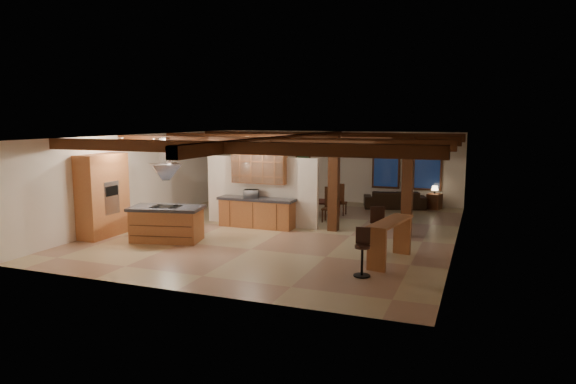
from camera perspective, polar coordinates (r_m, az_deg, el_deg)
name	(u,v)px	position (r m, az deg, el deg)	size (l,w,h in m)	color
ground	(285,230)	(15.85, -0.34, -4.27)	(12.00, 12.00, 0.00)	tan
room_walls	(285,173)	(15.56, -0.34, 2.14)	(12.00, 12.00, 12.00)	white
ceiling_beams	(285,140)	(15.49, -0.35, 5.75)	(10.00, 12.00, 0.28)	#442311
timber_posts	(370,175)	(15.33, 9.09, 1.89)	(2.50, 0.30, 2.90)	#442311
partition_wall	(262,191)	(16.49, -2.95, 0.09)	(3.80, 0.18, 2.20)	white
pantry_cabinet	(103,195)	(15.83, -19.87, -0.37)	(0.67, 1.60, 2.40)	#A66A35
back_counter	(257,212)	(16.24, -3.49, -2.27)	(2.50, 0.66, 0.94)	#A66A35
upper_display_cabinet	(259,168)	(16.23, -3.24, 2.63)	(1.80, 0.36, 0.95)	#A66A35
range_hood	(165,178)	(14.60, -13.48, 1.53)	(1.10, 1.10, 1.40)	silver
back_windows	(406,168)	(20.63, 13.02, 2.64)	(2.70, 0.07, 1.70)	#442311
framed_art	(303,159)	(21.63, 1.68, 3.63)	(0.65, 0.05, 0.85)	#442311
recessed_cans	(177,138)	(14.92, -12.26, 5.89)	(3.16, 2.46, 0.03)	silver
kitchen_island	(167,223)	(14.80, -13.32, -3.42)	(2.18, 1.47, 0.99)	#A66A35
dining_table	(316,209)	(17.97, 3.15, -1.86)	(1.63, 0.91, 0.57)	#421910
sofa	(395,199)	(20.07, 11.76, -0.81)	(2.31, 0.90, 0.67)	black
microwave	(251,194)	(16.22, -4.12, -0.18)	(0.45, 0.30, 0.25)	#B3B2B7
bar_counter	(390,234)	(12.52, 11.31, -4.59)	(0.82, 1.99, 1.02)	#A66A35
side_table	(434,201)	(20.25, 15.95, -1.01)	(0.47, 0.47, 0.58)	#442311
table_lamp	(435,188)	(20.18, 16.01, 0.41)	(0.26, 0.26, 0.30)	black
bar_stool_a	(362,252)	(11.35, 8.26, -6.61)	(0.37, 0.38, 1.06)	black
bar_stool_b	(378,231)	(13.09, 9.92, -4.30)	(0.44, 0.45, 1.21)	black
bar_stool_c	(377,232)	(13.42, 9.90, -4.37)	(0.36, 0.36, 1.04)	black
dining_chairs	(316,200)	(17.92, 3.16, -0.93)	(1.79, 1.79, 1.15)	#442311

